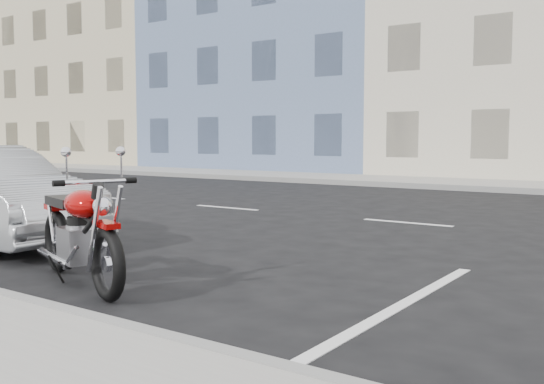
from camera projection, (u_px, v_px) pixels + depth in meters
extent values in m
plane|color=black|center=(531.00, 233.00, 9.25)|extent=(120.00, 120.00, 0.00)
cube|color=gray|center=(426.00, 182.00, 19.20)|extent=(80.00, 3.40, 0.15)
cube|color=gray|center=(404.00, 185.00, 17.81)|extent=(80.00, 0.12, 0.16)
cube|color=#BAAD89|center=(142.00, 64.00, 36.91)|extent=(12.00, 12.00, 12.00)
cube|color=slate|center=(310.00, 37.00, 29.99)|extent=(12.00, 12.00, 13.00)
torus|color=black|center=(143.00, 282.00, 4.71)|extent=(0.67, 0.32, 0.67)
torus|color=black|center=(81.00, 254.00, 5.89)|extent=(0.67, 0.32, 0.67)
cube|color=#950605|center=(142.00, 237.00, 4.68)|extent=(0.37, 0.23, 0.05)
cube|color=#950605|center=(78.00, 215.00, 5.89)|extent=(0.34, 0.25, 0.06)
cube|color=gray|center=(106.00, 259.00, 5.33)|extent=(0.50, 0.42, 0.34)
ellipsoid|color=#950605|center=(114.00, 213.00, 5.13)|extent=(0.64, 0.51, 0.27)
cube|color=black|center=(92.00, 210.00, 5.56)|extent=(0.67, 0.45, 0.09)
cylinder|color=silver|center=(129.00, 189.00, 4.84)|extent=(0.26, 0.68, 0.04)
sphere|color=silver|center=(137.00, 217.00, 4.74)|extent=(0.17, 0.17, 0.17)
cylinder|color=silver|center=(79.00, 272.00, 5.53)|extent=(0.93, 0.38, 0.08)
cylinder|color=silver|center=(108.00, 268.00, 5.69)|extent=(0.93, 0.38, 0.08)
cylinder|color=silver|center=(139.00, 243.00, 4.73)|extent=(0.38, 0.17, 0.80)
cylinder|color=black|center=(115.00, 243.00, 5.14)|extent=(0.78, 0.31, 0.50)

